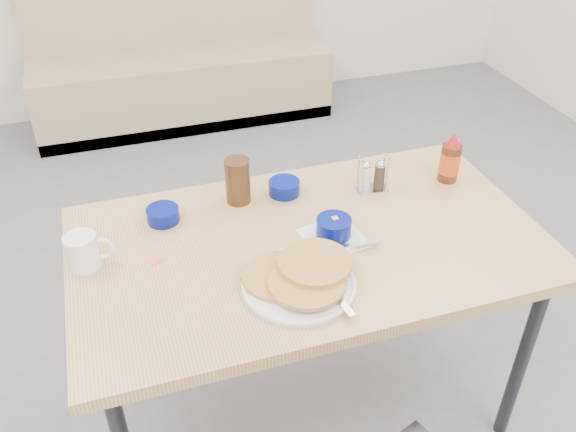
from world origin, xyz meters
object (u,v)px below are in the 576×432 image
object	(u,v)px
dining_table	(309,256)
pancake_plate	(300,279)
coffee_mug	(84,251)
syrup_bottle	(450,160)
amber_tumbler	(238,181)
condiment_caddy	(372,178)
butter_bowl	(284,187)
grits_setting	(334,230)
creamer_bowl	(163,215)
booth_bench	(180,66)

from	to	relation	value
dining_table	pancake_plate	size ratio (longest dim) A/B	4.36
coffee_mug	syrup_bottle	world-z (taller)	syrup_bottle
coffee_mug	amber_tumbler	bearing A→B (deg)	21.08
pancake_plate	condiment_caddy	world-z (taller)	condiment_caddy
dining_table	butter_bowl	xyz separation A→B (m)	(0.01, 0.26, 0.08)
amber_tumbler	syrup_bottle	bearing A→B (deg)	-7.41
grits_setting	dining_table	bearing A→B (deg)	167.52
grits_setting	amber_tumbler	xyz separation A→B (m)	(-0.22, 0.28, 0.05)
grits_setting	creamer_bowl	world-z (taller)	grits_setting
dining_table	creamer_bowl	world-z (taller)	creamer_bowl
creamer_bowl	syrup_bottle	bearing A→B (deg)	-3.27
syrup_bottle	dining_table	bearing A→B (deg)	-162.65
booth_bench	condiment_caddy	xyz separation A→B (m)	(0.29, -2.33, 0.45)
booth_bench	syrup_bottle	world-z (taller)	booth_bench
booth_bench	amber_tumbler	xyz separation A→B (m)	(-0.15, -2.27, 0.49)
condiment_caddy	pancake_plate	bearing A→B (deg)	-127.74
amber_tumbler	syrup_bottle	xyz separation A→B (m)	(0.71, -0.09, 0.00)
booth_bench	grits_setting	size ratio (longest dim) A/B	9.07
dining_table	amber_tumbler	xyz separation A→B (m)	(-0.15, 0.27, 0.14)
grits_setting	amber_tumbler	size ratio (longest dim) A/B	1.39
grits_setting	coffee_mug	bearing A→B (deg)	172.21
syrup_bottle	pancake_plate	bearing A→B (deg)	-151.37
dining_table	condiment_caddy	world-z (taller)	condiment_caddy
booth_bench	grits_setting	distance (m)	2.59
grits_setting	syrup_bottle	world-z (taller)	syrup_bottle
creamer_bowl	syrup_bottle	xyz separation A→B (m)	(0.96, -0.05, 0.05)
creamer_bowl	butter_bowl	world-z (taller)	butter_bowl
syrup_bottle	creamer_bowl	bearing A→B (deg)	176.73
butter_bowl	amber_tumbler	world-z (taller)	amber_tumbler
pancake_plate	dining_table	bearing A→B (deg)	63.23
grits_setting	amber_tumbler	world-z (taller)	amber_tumbler
booth_bench	pancake_plate	distance (m)	2.75
pancake_plate	syrup_bottle	distance (m)	0.75
dining_table	syrup_bottle	xyz separation A→B (m)	(0.56, 0.18, 0.14)
pancake_plate	booth_bench	bearing A→B (deg)	88.07
dining_table	creamer_bowl	bearing A→B (deg)	149.93
creamer_bowl	booth_bench	bearing A→B (deg)	80.18
booth_bench	dining_table	distance (m)	2.56
booth_bench	condiment_caddy	distance (m)	2.40
pancake_plate	creamer_bowl	xyz separation A→B (m)	(-0.31, 0.41, -0.00)
coffee_mug	pancake_plate	bearing A→B (deg)	-25.75
creamer_bowl	condiment_caddy	size ratio (longest dim) A/B	0.81
grits_setting	butter_bowl	distance (m)	0.29
pancake_plate	condiment_caddy	xyz separation A→B (m)	(0.38, 0.38, 0.02)
butter_bowl	grits_setting	bearing A→B (deg)	-76.82
booth_bench	syrup_bottle	distance (m)	2.47
syrup_bottle	coffee_mug	bearing A→B (deg)	-175.47
coffee_mug	grits_setting	distance (m)	0.71
condiment_caddy	dining_table	bearing A→B (deg)	-138.16
coffee_mug	amber_tumbler	distance (m)	0.52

